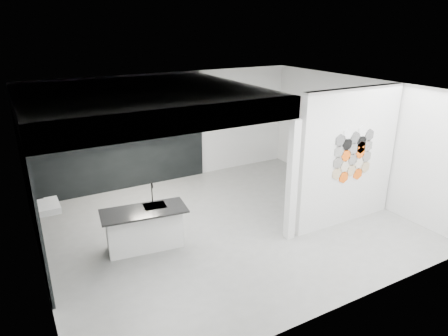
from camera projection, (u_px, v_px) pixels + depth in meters
floor at (227, 226)px, 8.25m from camera, size 7.00×6.00×0.01m
partition_panel at (348, 158)px, 7.96m from camera, size 2.45×0.15×2.80m
bay_clad_back at (120, 144)px, 9.68m from camera, size 4.40×0.04×2.35m
bay_clad_left at (29, 188)px, 7.07m from camera, size 0.04×4.00×2.35m
bulkhead at (142, 100)px, 7.59m from camera, size 4.40×4.00×0.40m
corner_column at (292, 181)px, 7.40m from camera, size 0.16×0.16×2.35m
fascia_beam at (182, 121)px, 6.02m from camera, size 4.40×0.16×0.40m
wall_basin at (47, 207)px, 7.13m from camera, size 0.40×0.60×0.12m
display_shelf at (125, 139)px, 9.60m from camera, size 3.00×0.15×0.04m
kitchen_island at (144, 228)px, 7.29m from camera, size 1.59×0.86×1.22m
stockpot at (85, 140)px, 9.14m from camera, size 0.30×0.30×0.19m
kettle at (153, 131)px, 9.89m from camera, size 0.23×0.23×0.18m
glass_bowl at (177, 129)px, 10.19m from camera, size 0.18×0.18×0.11m
glass_vase at (177, 129)px, 10.19m from camera, size 0.13×0.13×0.15m
bottle_dark at (100, 139)px, 9.29m from camera, size 0.07×0.07×0.16m
utensil_cup at (87, 142)px, 9.17m from camera, size 0.07×0.07×0.09m
hex_tile_cluster at (354, 154)px, 7.87m from camera, size 1.04×0.02×1.16m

